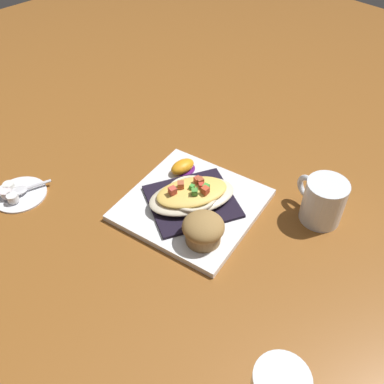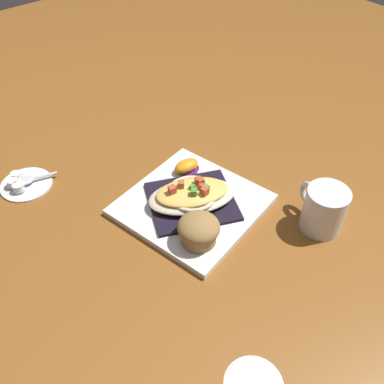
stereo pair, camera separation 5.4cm
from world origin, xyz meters
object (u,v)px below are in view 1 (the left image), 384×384
(square_plate, at_px, (192,205))
(creamer_saucer, at_px, (20,194))
(creamer_cup_2, at_px, (13,198))
(orange_garnish, at_px, (183,167))
(spoon, at_px, (20,190))
(coffee_mug, at_px, (323,203))
(gratin_dish, at_px, (192,194))
(muffin, at_px, (203,229))
(creamer_cup_0, at_px, (9,186))
(creamer_cup_1, at_px, (6,194))

(square_plate, distance_m, creamer_saucer, 0.37)
(creamer_cup_2, bearing_deg, orange_garnish, -120.59)
(creamer_saucer, height_order, spoon, spoon)
(coffee_mug, xyz_separation_m, creamer_saucer, (0.49, 0.40, -0.04))
(creamer_saucer, bearing_deg, gratin_dish, -140.10)
(coffee_mug, bearing_deg, gratin_dish, 38.91)
(orange_garnish, xyz_separation_m, creamer_cup_2, (0.19, 0.31, -0.01))
(square_plate, xyz_separation_m, muffin, (-0.09, 0.05, 0.04))
(square_plate, relative_size, coffee_mug, 2.28)
(creamer_cup_0, bearing_deg, coffee_mug, -141.17)
(coffee_mug, xyz_separation_m, spoon, (0.49, 0.40, -0.03))
(orange_garnish, relative_size, creamer_saucer, 0.56)
(square_plate, xyz_separation_m, creamer_saucer, (0.29, 0.24, -0.00))
(muffin, distance_m, creamer_saucer, 0.42)
(gratin_dish, distance_m, creamer_cup_2, 0.38)
(orange_garnish, height_order, spoon, orange_garnish)
(coffee_mug, relative_size, creamer_cup_0, 4.76)
(muffin, height_order, creamer_cup_2, muffin)
(square_plate, bearing_deg, creamer_saucer, 39.90)
(square_plate, relative_size, gratin_dish, 1.26)
(square_plate, bearing_deg, creamer_cup_1, 41.94)
(muffin, bearing_deg, creamer_cup_1, 28.83)
(gratin_dish, xyz_separation_m, orange_garnish, (0.08, -0.06, -0.01))
(coffee_mug, bearing_deg, muffin, 61.81)
(creamer_saucer, distance_m, creamer_cup_0, 0.03)
(coffee_mug, bearing_deg, creamer_saucer, 39.49)
(coffee_mug, distance_m, creamer_cup_2, 0.63)
(creamer_saucer, bearing_deg, muffin, -153.64)
(muffin, height_order, creamer_cup_0, muffin)
(coffee_mug, bearing_deg, creamer_cup_2, 41.77)
(muffin, bearing_deg, orange_garnish, -33.01)
(muffin, relative_size, orange_garnish, 1.27)
(creamer_cup_1, bearing_deg, square_plate, -138.06)
(muffin, height_order, spoon, muffin)
(gratin_dish, height_order, creamer_saucer, gratin_dish)
(muffin, relative_size, coffee_mug, 0.70)
(muffin, bearing_deg, spoon, 26.01)
(gratin_dish, bearing_deg, creamer_cup_0, 38.77)
(spoon, bearing_deg, creamer_cup_1, 73.52)
(coffee_mug, distance_m, spoon, 0.63)
(orange_garnish, relative_size, spoon, 0.71)
(gratin_dish, relative_size, creamer_saucer, 1.84)
(creamer_cup_0, bearing_deg, creamer_cup_2, 163.52)
(coffee_mug, relative_size, spoon, 1.28)
(creamer_cup_0, xyz_separation_m, creamer_cup_2, (-0.04, 0.01, 0.00))
(spoon, bearing_deg, square_plate, -140.40)
(creamer_saucer, height_order, creamer_cup_2, creamer_cup_2)
(muffin, xyz_separation_m, creamer_cup_0, (0.39, 0.19, -0.03))
(gratin_dish, distance_m, spoon, 0.37)
(orange_garnish, bearing_deg, coffee_mug, -159.43)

